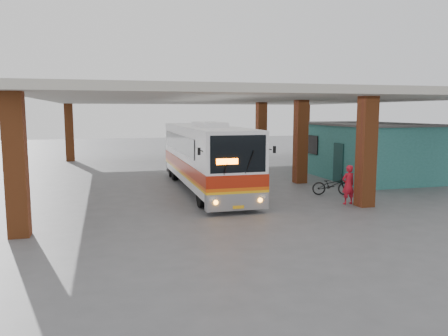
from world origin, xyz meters
The scene contains 8 objects.
ground centered at (0.00, 0.00, 0.00)m, with size 90.00×90.00×0.00m, color #515154.
brick_columns centered at (1.43, 5.00, 2.17)m, with size 20.10×21.60×4.35m.
canopy_roof centered at (0.50, 6.50, 4.50)m, with size 21.00×23.00×0.30m, color #BCB7AA.
shop_building centered at (7.49, 4.00, 1.56)m, with size 5.20×8.20×3.11m.
coach_bus centered at (-2.30, 2.33, 1.63)m, with size 2.46×11.29×3.28m.
motorcycle centered at (2.91, -0.55, 0.46)m, with size 0.61×1.75×0.92m, color black.
pedestrian centered at (2.57, -2.48, 0.80)m, with size 0.59×0.38×1.61m, color red.
red_chair centered at (5.09, 6.54, 0.38)m, with size 0.54×0.54×0.83m.
Camera 1 is at (-6.93, -18.02, 3.76)m, focal length 35.00 mm.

